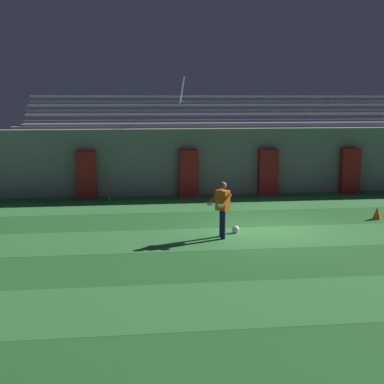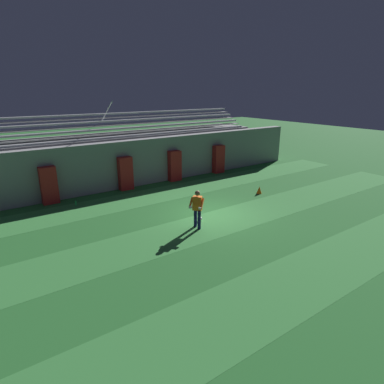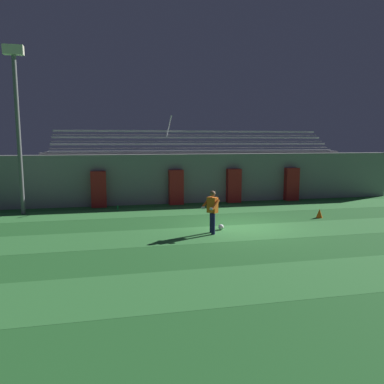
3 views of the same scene
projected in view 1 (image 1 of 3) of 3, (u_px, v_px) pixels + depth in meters
name	position (u px, v px, depth m)	size (l,w,h in m)	color
ground_plane	(263.00, 229.00, 16.84)	(80.00, 80.00, 0.00)	#286B2D
turf_stripe_near	(337.00, 298.00, 10.97)	(28.00, 2.50, 0.01)	#38843D
turf_stripe_mid	(272.00, 237.00, 15.86)	(28.00, 2.50, 0.01)	#38843D
turf_stripe_far	(238.00, 204.00, 20.75)	(28.00, 2.50, 0.01)	#38843D
back_wall	(226.00, 161.00, 22.96)	(24.00, 0.60, 2.80)	gray
padding_pillar_gate_left	(189.00, 173.00, 22.29)	(0.80, 0.44, 1.94)	#B21E1E
padding_pillar_gate_right	(268.00, 172.00, 22.69)	(0.80, 0.44, 1.94)	#B21E1E
padding_pillar_far_left	(86.00, 175.00, 21.79)	(0.80, 0.44, 1.94)	#B21E1E
padding_pillar_far_right	(350.00, 171.00, 23.13)	(0.80, 0.44, 1.94)	#B21E1E
bleacher_stand	(218.00, 154.00, 24.89)	(18.00, 3.35, 5.03)	gray
goalkeeper	(222.00, 206.00, 15.58)	(0.73, 0.74, 1.67)	#19194C
soccer_ball	(236.00, 229.00, 16.30)	(0.22, 0.22, 0.22)	white
traffic_cone	(377.00, 213.00, 18.16)	(0.30, 0.30, 0.42)	orange
water_bottle	(110.00, 200.00, 21.02)	(0.07, 0.07, 0.24)	green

